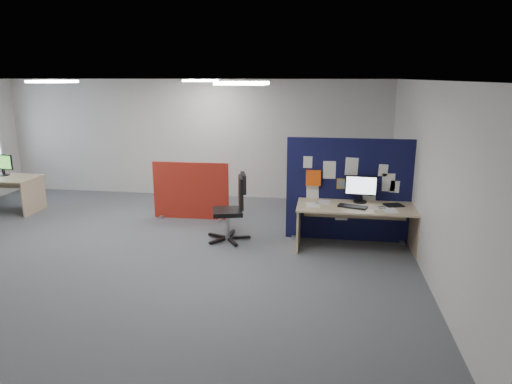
# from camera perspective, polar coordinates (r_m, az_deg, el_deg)

# --- Properties ---
(floor) EXTENTS (9.00, 9.00, 0.00)m
(floor) POSITION_cam_1_polar(r_m,az_deg,el_deg) (7.88, -14.76, -6.69)
(floor) COLOR #57595F
(floor) RESTS_ON ground
(ceiling) EXTENTS (9.00, 7.00, 0.02)m
(ceiling) POSITION_cam_1_polar(r_m,az_deg,el_deg) (7.38, -16.11, 13.31)
(ceiling) COLOR white
(ceiling) RESTS_ON wall_back
(wall_back) EXTENTS (9.00, 0.02, 2.70)m
(wall_back) POSITION_cam_1_polar(r_m,az_deg,el_deg) (10.76, -7.87, 6.63)
(wall_back) COLOR silver
(wall_back) RESTS_ON floor
(wall_right) EXTENTS (0.02, 7.00, 2.70)m
(wall_right) POSITION_cam_1_polar(r_m,az_deg,el_deg) (7.02, 20.48, 1.82)
(wall_right) COLOR silver
(wall_right) RESTS_ON floor
(ceiling_lights) EXTENTS (4.10, 4.10, 0.04)m
(ceiling_lights) POSITION_cam_1_polar(r_m,az_deg,el_deg) (7.87, -11.77, 13.36)
(ceiling_lights) COLOR white
(ceiling_lights) RESTS_ON ceiling
(navy_divider) EXTENTS (2.14, 0.30, 1.76)m
(navy_divider) POSITION_cam_1_polar(r_m,az_deg,el_deg) (7.87, 11.49, 0.21)
(navy_divider) COLOR #0E1234
(navy_divider) RESTS_ON floor
(main_desk) EXTENTS (1.90, 0.85, 0.73)m
(main_desk) POSITION_cam_1_polar(r_m,az_deg,el_deg) (7.60, 12.37, -2.81)
(main_desk) COLOR tan
(main_desk) RESTS_ON floor
(monitor_main) EXTENTS (0.52, 0.22, 0.45)m
(monitor_main) POSITION_cam_1_polar(r_m,az_deg,el_deg) (7.67, 12.97, 0.53)
(monitor_main) COLOR black
(monitor_main) RESTS_ON main_desk
(keyboard) EXTENTS (0.48, 0.30, 0.02)m
(keyboard) POSITION_cam_1_polar(r_m,az_deg,el_deg) (7.42, 11.98, -1.78)
(keyboard) COLOR black
(keyboard) RESTS_ON main_desk
(mouse) EXTENTS (0.11, 0.08, 0.03)m
(mouse) POSITION_cam_1_polar(r_m,az_deg,el_deg) (7.46, 15.48, -1.88)
(mouse) COLOR #A6A5AA
(mouse) RESTS_ON main_desk
(paper_tray) EXTENTS (0.33, 0.30, 0.01)m
(paper_tray) POSITION_cam_1_polar(r_m,az_deg,el_deg) (7.68, 16.82, -1.59)
(paper_tray) COLOR black
(paper_tray) RESTS_ON main_desk
(red_divider) EXTENTS (1.51, 0.30, 1.13)m
(red_divider) POSITION_cam_1_polar(r_m,az_deg,el_deg) (9.07, -8.14, 0.09)
(red_divider) COLOR maroon
(red_divider) RESTS_ON floor
(monitor_second) EXTENTS (0.49, 0.22, 0.44)m
(monitor_second) POSITION_cam_1_polar(r_m,az_deg,el_deg) (10.94, -29.12, 3.08)
(monitor_second) COLOR black
(monitor_second) RESTS_ON second_desk
(office_chair) EXTENTS (0.77, 0.74, 1.15)m
(office_chair) POSITION_cam_1_polar(r_m,az_deg,el_deg) (7.76, -2.74, -1.46)
(office_chair) COLOR black
(office_chair) RESTS_ON floor
(desk_papers) EXTENTS (1.44, 0.66, 0.00)m
(desk_papers) POSITION_cam_1_polar(r_m,az_deg,el_deg) (7.48, 10.65, -1.68)
(desk_papers) COLOR white
(desk_papers) RESTS_ON main_desk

